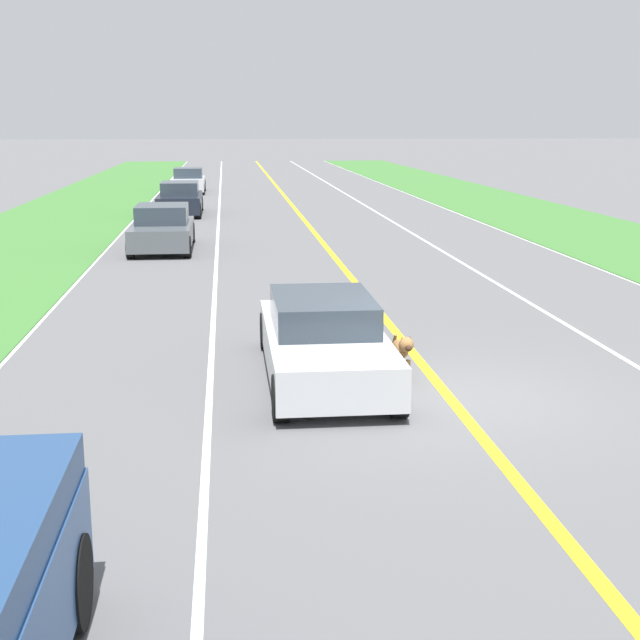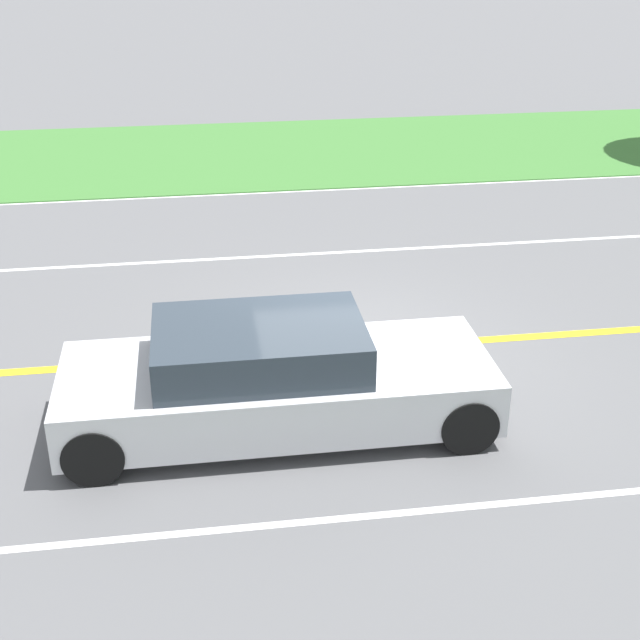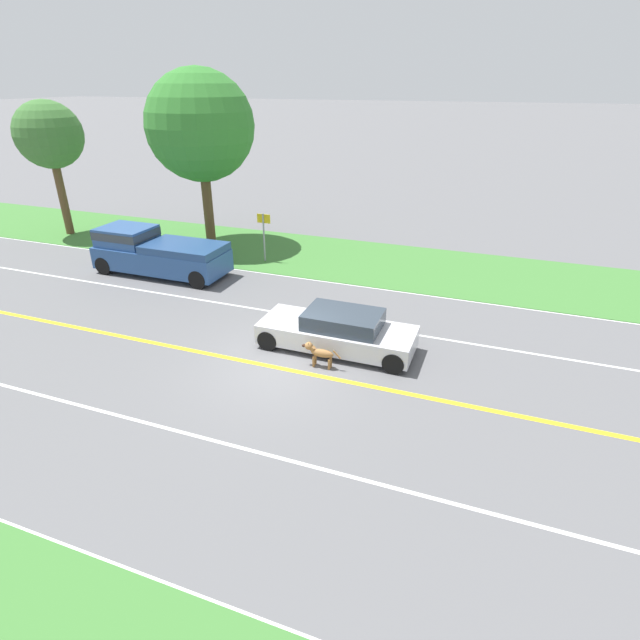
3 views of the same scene
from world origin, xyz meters
TOP-DOWN VIEW (x-y plane):
  - ground_plane at (0.00, 0.00)m, footprint 400.00×400.00m
  - centre_divider_line at (0.00, 0.00)m, footprint 0.18×160.00m
  - lane_edge_line_left at (-7.00, 0.00)m, footprint 0.14×160.00m
  - lane_dash_same_dir at (3.50, 0.00)m, footprint 0.10×160.00m
  - lane_dash_oncoming at (-3.50, 0.00)m, footprint 0.10×160.00m
  - grass_verge_left at (-10.00, 0.00)m, footprint 6.00×160.00m
  - ego_car at (1.72, -1.24)m, footprint 1.83×4.80m
  - dog at (0.51, -1.05)m, footprint 0.24×1.21m

SIDE VIEW (x-z plane):
  - ground_plane at x=0.00m, z-range 0.00..0.00m
  - centre_divider_line at x=0.00m, z-range 0.00..0.01m
  - lane_edge_line_left at x=-7.00m, z-range 0.00..0.01m
  - lane_dash_same_dir at x=3.50m, z-range 0.00..0.01m
  - lane_dash_oncoming at x=-3.50m, z-range 0.00..0.01m
  - grass_verge_left at x=-10.00m, z-range 0.00..0.03m
  - dog at x=0.51m, z-range 0.09..0.85m
  - ego_car at x=1.72m, z-range -0.03..1.25m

